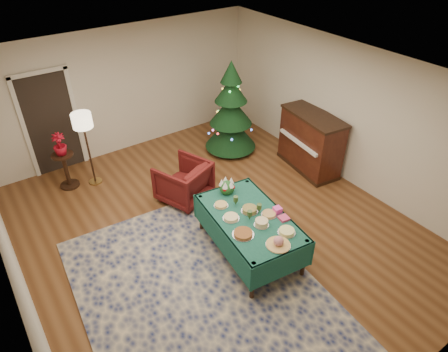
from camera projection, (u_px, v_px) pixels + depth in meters
room_shell at (216, 164)px, 6.15m from camera, size 7.00×7.00×7.00m
doorway at (51, 121)px, 7.88m from camera, size 1.08×0.04×2.16m
rug at (201, 294)px, 5.77m from camera, size 3.52×4.44×0.02m
buffet_table at (250, 224)px, 6.17m from camera, size 1.28×1.95×0.71m
platter_0 at (278, 242)px, 5.55m from camera, size 0.35×0.35×0.15m
platter_1 at (287, 231)px, 5.78m from camera, size 0.26×0.26×0.06m
platter_2 at (243, 234)px, 5.75m from camera, size 0.32×0.32×0.05m
platter_3 at (262, 223)px, 5.91m from camera, size 0.23×0.23×0.10m
platter_4 at (269, 214)px, 6.12m from camera, size 0.25×0.25×0.04m
platter_5 at (231, 217)px, 6.04m from camera, size 0.26×0.26×0.05m
platter_6 at (250, 210)px, 6.18m from camera, size 0.27×0.27×0.07m
platter_7 at (221, 205)px, 6.30m from camera, size 0.23×0.23×0.04m
goblet_0 at (236, 201)px, 6.28m from camera, size 0.08×0.08×0.17m
goblet_1 at (259, 208)px, 6.12m from camera, size 0.08×0.08×0.17m
goblet_2 at (250, 215)px, 5.99m from camera, size 0.08×0.08×0.17m
napkin_stack at (284, 218)px, 6.04m from camera, size 0.16×0.16×0.04m
gift_box at (277, 210)px, 6.15m from camera, size 0.13×0.13×0.10m
centerpiece at (227, 186)px, 6.53m from camera, size 0.26×0.26×0.29m
armchair at (183, 180)px, 7.39m from camera, size 1.06×1.03×0.86m
floor_lamp at (83, 125)px, 7.34m from camera, size 0.37×0.37×1.52m
side_table at (66, 171)px, 7.77m from camera, size 0.41×0.41×0.73m
potted_plant at (60, 149)px, 7.48m from camera, size 0.24×0.44×0.24m
christmas_tree at (231, 112)px, 8.61m from camera, size 1.44×1.44×2.07m
piano at (310, 142)px, 8.18m from camera, size 0.84×1.49×1.23m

